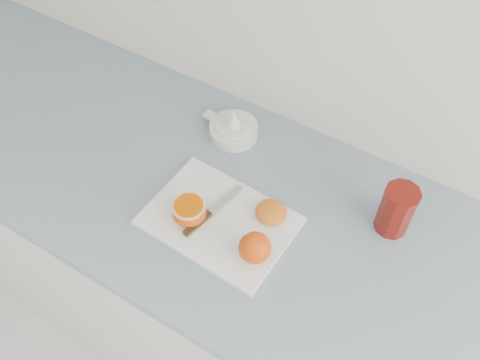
{
  "coord_description": "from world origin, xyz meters",
  "views": [
    {
      "loc": [
        0.45,
        1.09,
        1.9
      ],
      "look_at": [
        0.07,
        1.71,
        0.96
      ],
      "focal_mm": 40.0,
      "sensor_mm": 36.0,
      "label": 1
    }
  ],
  "objects_px": {
    "citrus_juicer": "(233,128)",
    "half_orange": "(189,211)",
    "red_tumbler": "(396,211)",
    "counter": "(262,303)",
    "cutting_board": "(219,221)"
  },
  "relations": [
    {
      "from": "counter",
      "to": "cutting_board",
      "type": "height_order",
      "value": "cutting_board"
    },
    {
      "from": "red_tumbler",
      "to": "half_orange",
      "type": "bearing_deg",
      "value": -150.45
    },
    {
      "from": "citrus_juicer",
      "to": "red_tumbler",
      "type": "distance_m",
      "value": 0.45
    },
    {
      "from": "cutting_board",
      "to": "half_orange",
      "type": "height_order",
      "value": "half_orange"
    },
    {
      "from": "cutting_board",
      "to": "citrus_juicer",
      "type": "height_order",
      "value": "citrus_juicer"
    },
    {
      "from": "citrus_juicer",
      "to": "half_orange",
      "type": "bearing_deg",
      "value": -78.26
    },
    {
      "from": "half_orange",
      "to": "citrus_juicer",
      "type": "relative_size",
      "value": 0.48
    },
    {
      "from": "half_orange",
      "to": "citrus_juicer",
      "type": "height_order",
      "value": "citrus_juicer"
    },
    {
      "from": "counter",
      "to": "red_tumbler",
      "type": "relative_size",
      "value": 20.16
    },
    {
      "from": "citrus_juicer",
      "to": "red_tumbler",
      "type": "relative_size",
      "value": 1.26
    },
    {
      "from": "cutting_board",
      "to": "red_tumbler",
      "type": "relative_size",
      "value": 2.54
    },
    {
      "from": "half_orange",
      "to": "red_tumbler",
      "type": "xyz_separation_m",
      "value": [
        0.39,
        0.22,
        0.02
      ]
    },
    {
      "from": "red_tumbler",
      "to": "counter",
      "type": "bearing_deg",
      "value": -153.06
    },
    {
      "from": "counter",
      "to": "half_orange",
      "type": "height_order",
      "value": "half_orange"
    },
    {
      "from": "counter",
      "to": "half_orange",
      "type": "relative_size",
      "value": 33.25
    }
  ]
}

